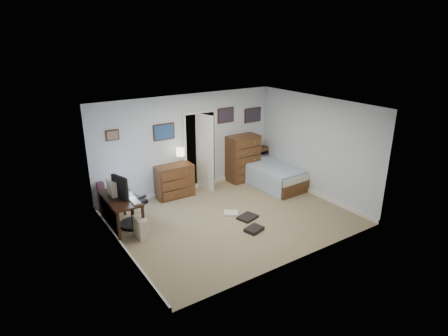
# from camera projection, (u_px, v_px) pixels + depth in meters

# --- Properties ---
(floor) EXTENTS (5.00, 4.00, 0.02)m
(floor) POSITION_uv_depth(u_px,v_px,m) (232.00, 218.00, 8.38)
(floor) COLOR tan
(floor) RESTS_ON ground
(computer_desk) EXTENTS (0.57, 1.24, 0.72)m
(computer_desk) POSITION_uv_depth(u_px,v_px,m) (117.00, 206.00, 7.70)
(computer_desk) COLOR black
(computer_desk) RESTS_ON floor
(crt_monitor) EXTENTS (0.37, 0.34, 0.34)m
(crt_monitor) POSITION_uv_depth(u_px,v_px,m) (118.00, 187.00, 7.76)
(crt_monitor) COLOR beige
(crt_monitor) RESTS_ON computer_desk
(keyboard) EXTENTS (0.14, 0.38, 0.02)m
(keyboard) POSITION_uv_depth(u_px,v_px,m) (134.00, 201.00, 7.50)
(keyboard) COLOR beige
(keyboard) RESTS_ON computer_desk
(pc_tower) EXTENTS (0.20, 0.40, 0.43)m
(pc_tower) POSITION_uv_depth(u_px,v_px,m) (141.00, 227.00, 7.53)
(pc_tower) COLOR beige
(pc_tower) RESTS_ON floor
(office_chair) EXTENTS (0.73, 0.73, 1.20)m
(office_chair) POSITION_uv_depth(u_px,v_px,m) (129.00, 207.00, 7.85)
(office_chair) COLOR black
(office_chair) RESTS_ON floor
(media_stack) EXTENTS (0.15, 0.15, 0.74)m
(media_stack) POSITION_uv_depth(u_px,v_px,m) (102.00, 197.00, 8.52)
(media_stack) COLOR maroon
(media_stack) RESTS_ON floor
(low_dresser) EXTENTS (0.95, 0.51, 0.83)m
(low_dresser) POSITION_uv_depth(u_px,v_px,m) (174.00, 181.00, 9.35)
(low_dresser) COLOR brown
(low_dresser) RESTS_ON floor
(table_lamp) EXTENTS (0.22, 0.22, 0.40)m
(table_lamp) POSITION_uv_depth(u_px,v_px,m) (180.00, 153.00, 9.21)
(table_lamp) COLOR gold
(table_lamp) RESTS_ON low_dresser
(doorway) EXTENTS (0.96, 1.12, 2.05)m
(doorway) POSITION_uv_depth(u_px,v_px,m) (195.00, 148.00, 10.00)
(doorway) COLOR black
(doorway) RESTS_ON floor
(tall_dresser) EXTENTS (0.88, 0.53, 1.28)m
(tall_dresser) POSITION_uv_depth(u_px,v_px,m) (243.00, 158.00, 10.34)
(tall_dresser) COLOR brown
(tall_dresser) RESTS_ON floor
(headboard_bookcase) EXTENTS (0.90, 0.24, 0.81)m
(headboard_bookcase) POSITION_uv_depth(u_px,v_px,m) (258.00, 160.00, 10.83)
(headboard_bookcase) COLOR brown
(headboard_bookcase) RESTS_ON floor
(bed) EXTENTS (1.08, 1.92, 0.62)m
(bed) POSITION_uv_depth(u_px,v_px,m) (271.00, 175.00, 10.10)
(bed) COLOR brown
(bed) RESTS_ON floor
(wall_posters) EXTENTS (4.38, 0.04, 0.60)m
(wall_posters) POSITION_uv_depth(u_px,v_px,m) (207.00, 122.00, 9.63)
(wall_posters) COLOR #331E11
(wall_posters) RESTS_ON floor
(floor_clutter) EXTENTS (0.68, 1.30, 0.07)m
(floor_clutter) POSITION_uv_depth(u_px,v_px,m) (246.00, 221.00, 8.18)
(floor_clutter) COLOR silver
(floor_clutter) RESTS_ON floor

